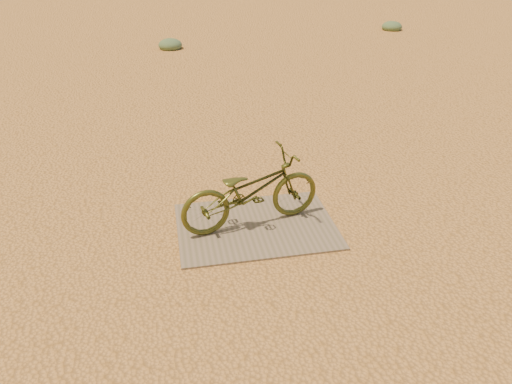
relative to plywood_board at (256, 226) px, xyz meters
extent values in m
plane|color=#BE8145|center=(0.15, -0.41, -0.01)|extent=(120.00, 120.00, 0.00)
cube|color=#746050|center=(0.00, 0.00, 0.00)|extent=(1.63, 1.18, 0.02)
imported|color=#464919|center=(-0.04, 0.04, 0.40)|extent=(1.56, 0.82, 0.78)
ellipsoid|color=#546B4A|center=(-0.51, 8.47, -0.01)|extent=(0.58, 0.58, 0.32)
ellipsoid|color=#546B4A|center=(5.93, 9.67, -0.01)|extent=(0.58, 0.58, 0.32)
camera|label=1|loc=(-0.85, -4.31, 2.81)|focal=35.00mm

